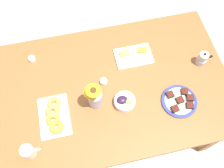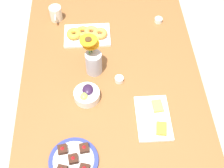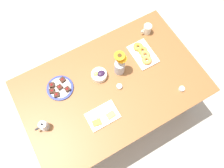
# 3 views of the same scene
# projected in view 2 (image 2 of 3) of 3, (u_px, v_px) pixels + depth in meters

# --- Properties ---
(ground_plane) EXTENTS (6.00, 6.00, 0.00)m
(ground_plane) POSITION_uv_depth(u_px,v_px,m) (112.00, 147.00, 2.29)
(ground_plane) COLOR #B7B2A8
(dining_table) EXTENTS (1.60, 1.00, 0.74)m
(dining_table) POSITION_uv_depth(u_px,v_px,m) (112.00, 97.00, 1.76)
(dining_table) COLOR brown
(dining_table) RESTS_ON ground_plane
(coffee_mug) EXTENTS (0.11, 0.08, 0.09)m
(coffee_mug) POSITION_uv_depth(u_px,v_px,m) (56.00, 13.00, 1.97)
(coffee_mug) COLOR silver
(coffee_mug) RESTS_ON dining_table
(grape_bowl) EXTENTS (0.14, 0.14, 0.07)m
(grape_bowl) POSITION_uv_depth(u_px,v_px,m) (87.00, 94.00, 1.63)
(grape_bowl) COLOR white
(grape_bowl) RESTS_ON dining_table
(cheese_platter) EXTENTS (0.26, 0.17, 0.03)m
(cheese_platter) POSITION_uv_depth(u_px,v_px,m) (154.00, 118.00, 1.57)
(cheese_platter) COLOR white
(cheese_platter) RESTS_ON dining_table
(croissant_platter) EXTENTS (0.19, 0.28, 0.05)m
(croissant_platter) POSITION_uv_depth(u_px,v_px,m) (87.00, 34.00, 1.90)
(croissant_platter) COLOR white
(croissant_platter) RESTS_ON dining_table
(jam_cup_honey) EXTENTS (0.05, 0.05, 0.03)m
(jam_cup_honey) POSITION_uv_depth(u_px,v_px,m) (119.00, 79.00, 1.71)
(jam_cup_honey) COLOR white
(jam_cup_honey) RESTS_ON dining_table
(jam_cup_berry) EXTENTS (0.05, 0.05, 0.03)m
(jam_cup_berry) POSITION_uv_depth(u_px,v_px,m) (158.00, 20.00, 1.98)
(jam_cup_berry) COLOR white
(jam_cup_berry) RESTS_ON dining_table
(dessert_plate) EXTENTS (0.23, 0.23, 0.05)m
(dessert_plate) POSITION_uv_depth(u_px,v_px,m) (74.00, 161.00, 1.43)
(dessert_plate) COLOR navy
(dessert_plate) RESTS_ON dining_table
(flower_vase) EXTENTS (0.11, 0.11, 0.25)m
(flower_vase) POSITION_uv_depth(u_px,v_px,m) (93.00, 61.00, 1.69)
(flower_vase) COLOR #B2B2BC
(flower_vase) RESTS_ON dining_table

